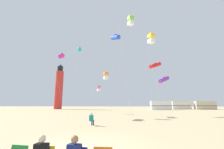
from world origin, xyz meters
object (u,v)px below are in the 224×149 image
at_px(kite_flyer_standing, 92,119).
at_px(kite_box_gold, 151,39).
at_px(kite_box_rainbow, 99,88).
at_px(kite_tube_cyan, 79,49).
at_px(lighthouse_distant, 59,88).
at_px(kite_tube_magenta, 62,56).
at_px(kite_tube_violet, 164,79).
at_px(rv_van_white, 161,105).
at_px(kite_tube_scarlet, 155,65).
at_px(rv_van_tan, 205,105).
at_px(kite_box_orange, 106,76).
at_px(kite_tube_blue, 115,37).
at_px(rv_van_cream, 181,105).
at_px(kite_box_lime, 131,21).

distance_m(kite_flyer_standing, kite_box_gold, 11.10).
bearing_deg(kite_box_rainbow, kite_flyer_standing, -83.73).
bearing_deg(kite_tube_cyan, kite_box_rainbow, 40.18).
relative_size(kite_flyer_standing, lighthouse_distant, 0.07).
relative_size(kite_tube_magenta, kite_tube_violet, 1.54).
distance_m(kite_box_gold, kite_tube_violet, 11.24).
bearing_deg(rv_van_white, kite_flyer_standing, -113.13).
xyz_separation_m(kite_tube_scarlet, rv_van_tan, (22.05, 25.55, -7.88)).
relative_size(kite_box_rainbow, kite_box_orange, 0.84).
bearing_deg(kite_tube_blue, kite_box_gold, -49.97).
bearing_deg(kite_box_gold, kite_tube_violet, 68.11).
height_order(kite_tube_violet, rv_van_white, kite_tube_violet).
relative_size(kite_tube_blue, lighthouse_distant, 0.76).
xyz_separation_m(kite_flyer_standing, lighthouse_distant, (-20.23, 41.11, 7.22)).
bearing_deg(rv_van_cream, kite_tube_magenta, -135.15).
distance_m(kite_tube_blue, rv_van_tan, 45.16).
xyz_separation_m(kite_tube_blue, rv_van_cream, (22.10, 34.47, -10.67)).
relative_size(kite_box_orange, kite_tube_magenta, 0.65).
height_order(kite_box_rainbow, kite_tube_violet, kite_tube_violet).
bearing_deg(rv_van_white, rv_van_tan, 12.44).
distance_m(kite_box_lime, kite_tube_blue, 4.69).
distance_m(kite_flyer_standing, kite_box_lime, 12.81).
height_order(kite_tube_magenta, rv_van_white, kite_tube_magenta).
distance_m(kite_tube_blue, rv_van_cream, 42.31).
relative_size(kite_tube_scarlet, rv_van_cream, 1.54).
bearing_deg(kite_box_gold, kite_tube_magenta, 152.11).
distance_m(kite_tube_violet, rv_van_tan, 35.15).
bearing_deg(rv_van_tan, kite_tube_scarlet, -127.79).
distance_m(kite_flyer_standing, rv_van_tan, 50.98).
relative_size(kite_box_rainbow, rv_van_white, 0.89).
distance_m(rv_van_white, rv_van_cream, 10.01).
distance_m(kite_box_gold, kite_tube_blue, 7.22).
distance_m(kite_tube_blue, rv_van_white, 33.84).
relative_size(kite_box_lime, kite_tube_blue, 1.01).
xyz_separation_m(kite_tube_cyan, rv_van_cream, (29.70, 27.30, -11.47)).
relative_size(kite_box_lime, kite_box_orange, 1.89).
bearing_deg(rv_van_tan, kite_flyer_standing, -125.06).
bearing_deg(rv_van_cream, kite_tube_cyan, -138.75).
xyz_separation_m(kite_box_orange, lighthouse_distant, (-20.65, 32.35, 1.60)).
height_order(kite_tube_cyan, kite_tube_blue, kite_tube_cyan).
bearing_deg(rv_van_white, kite_box_orange, -118.66).
distance_m(kite_box_lime, kite_tube_scarlet, 12.75).
bearing_deg(kite_tube_violet, rv_van_cream, 65.08).
bearing_deg(kite_tube_magenta, rv_van_cream, 46.19).
height_order(kite_flyer_standing, kite_tube_magenta, kite_tube_magenta).
xyz_separation_m(kite_box_lime, kite_tube_magenta, (-11.16, 6.15, -2.45)).
relative_size(rv_van_white, rv_van_tan, 0.98).
height_order(kite_box_lime, kite_box_orange, kite_box_lime).
xyz_separation_m(kite_box_orange, rv_van_tan, (31.01, 31.36, -4.85)).
relative_size(kite_box_orange, kite_tube_violet, 1.00).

